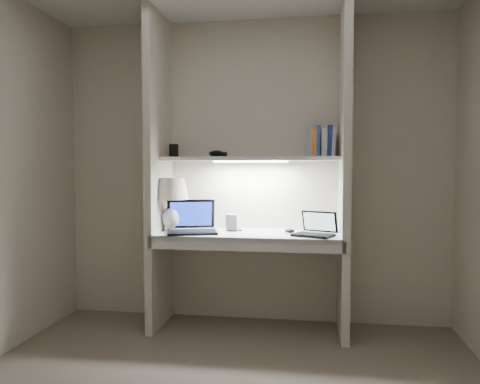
% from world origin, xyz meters
% --- Properties ---
extents(back_wall, '(3.20, 0.01, 2.50)m').
position_xyz_m(back_wall, '(0.00, 1.50, 1.25)').
color(back_wall, beige).
rests_on(back_wall, floor).
extents(alcove_panel_left, '(0.06, 0.55, 2.50)m').
position_xyz_m(alcove_panel_left, '(-0.73, 1.23, 1.25)').
color(alcove_panel_left, beige).
rests_on(alcove_panel_left, floor).
extents(alcove_panel_right, '(0.06, 0.55, 2.50)m').
position_xyz_m(alcove_panel_right, '(0.73, 1.23, 1.25)').
color(alcove_panel_right, beige).
rests_on(alcove_panel_right, floor).
extents(desk, '(1.40, 0.55, 0.04)m').
position_xyz_m(desk, '(0.00, 1.23, 0.75)').
color(desk, white).
rests_on(desk, alcove_panel_left).
extents(desk_apron, '(1.46, 0.03, 0.10)m').
position_xyz_m(desk_apron, '(0.00, 0.96, 0.72)').
color(desk_apron, silver).
rests_on(desk_apron, desk).
extents(shelf, '(1.40, 0.36, 0.03)m').
position_xyz_m(shelf, '(0.00, 1.32, 1.35)').
color(shelf, silver).
rests_on(shelf, back_wall).
extents(strip_light, '(0.60, 0.04, 0.02)m').
position_xyz_m(strip_light, '(0.00, 1.32, 1.33)').
color(strip_light, white).
rests_on(strip_light, shelf).
extents(table_lamp, '(0.29, 0.29, 0.43)m').
position_xyz_m(table_lamp, '(-0.64, 1.25, 1.06)').
color(table_lamp, white).
rests_on(table_lamp, desk).
extents(laptop_main, '(0.46, 0.42, 0.25)m').
position_xyz_m(laptop_main, '(-0.45, 1.18, 0.83)').
color(laptop_main, black).
rests_on(laptop_main, desk).
extents(laptop_netbook, '(0.36, 0.34, 0.18)m').
position_xyz_m(laptop_netbook, '(0.52, 1.14, 0.81)').
color(laptop_netbook, black).
rests_on(laptop_netbook, desk).
extents(speaker, '(0.10, 0.08, 0.13)m').
position_xyz_m(speaker, '(-0.15, 1.33, 0.84)').
color(speaker, silver).
rests_on(speaker, desk).
extents(mouse, '(0.10, 0.08, 0.03)m').
position_xyz_m(mouse, '(0.32, 1.26, 0.79)').
color(mouse, black).
rests_on(mouse, desk).
extents(cable_coil, '(0.10, 0.10, 0.01)m').
position_xyz_m(cable_coil, '(-0.11, 1.30, 0.78)').
color(cable_coil, black).
rests_on(cable_coil, desk).
extents(sticky_note, '(0.08, 0.08, 0.00)m').
position_xyz_m(sticky_note, '(-0.63, 1.29, 0.77)').
color(sticky_note, gold).
rests_on(sticky_note, desk).
extents(book_row, '(0.24, 0.16, 0.25)m').
position_xyz_m(book_row, '(0.55, 1.41, 1.48)').
color(book_row, silver).
rests_on(book_row, shelf).
extents(shelf_box, '(0.07, 0.06, 0.11)m').
position_xyz_m(shelf_box, '(-0.63, 1.33, 1.42)').
color(shelf_box, black).
rests_on(shelf_box, shelf).
extents(shelf_gadget, '(0.14, 0.11, 0.05)m').
position_xyz_m(shelf_gadget, '(-0.29, 1.39, 1.39)').
color(shelf_gadget, black).
rests_on(shelf_gadget, shelf).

